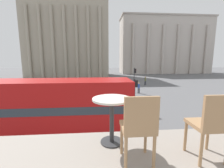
% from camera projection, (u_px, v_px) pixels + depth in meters
% --- Properties ---
extents(double_decker_bus, '(11.47, 2.67, 3.94)m').
position_uv_depth(double_decker_bus, '(36.00, 109.00, 8.98)').
color(double_decker_bus, black).
rests_on(double_decker_bus, ground_plane).
extents(cafe_dining_table, '(0.60, 0.60, 0.73)m').
position_uv_depth(cafe_dining_table, '(112.00, 110.00, 2.33)').
color(cafe_dining_table, '#2D2D30').
rests_on(cafe_dining_table, cafe_floor_slab).
extents(cafe_chair_0, '(0.40, 0.40, 0.91)m').
position_uv_depth(cafe_chair_0, '(139.00, 126.00, 1.82)').
color(cafe_chair_0, '#A87F56').
rests_on(cafe_chair_0, cafe_floor_slab).
extents(cafe_chair_1, '(0.40, 0.40, 0.91)m').
position_uv_depth(cafe_chair_1, '(211.00, 123.00, 1.89)').
color(cafe_chair_1, '#A87F56').
rests_on(cafe_chair_1, cafe_floor_slab).
extents(plaza_building_left, '(25.74, 13.10, 24.25)m').
position_uv_depth(plaza_building_left, '(69.00, 38.00, 48.60)').
color(plaza_building_left, '#A39984').
rests_on(plaza_building_left, ground_plane).
extents(plaza_building_right, '(35.32, 11.37, 21.60)m').
position_uv_depth(plaza_building_right, '(164.00, 46.00, 59.81)').
color(plaza_building_right, '#BCB2A8').
rests_on(plaza_building_right, ground_plane).
extents(traffic_light_near, '(0.42, 0.24, 3.26)m').
position_uv_depth(traffic_light_near, '(135.00, 90.00, 14.89)').
color(traffic_light_near, black).
rests_on(traffic_light_near, ground_plane).
extents(traffic_light_mid, '(0.42, 0.24, 3.91)m').
position_uv_depth(traffic_light_mid, '(135.00, 77.00, 23.56)').
color(traffic_light_mid, black).
rests_on(traffic_light_mid, ground_plane).
extents(pedestrian_blue, '(0.32, 0.32, 1.66)m').
position_uv_depth(pedestrian_blue, '(139.00, 87.00, 23.30)').
color(pedestrian_blue, '#282B33').
rests_on(pedestrian_blue, ground_plane).
extents(pedestrian_olive, '(0.32, 0.32, 1.80)m').
position_uv_depth(pedestrian_olive, '(145.00, 80.00, 30.90)').
color(pedestrian_olive, '#282B33').
rests_on(pedestrian_olive, ground_plane).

